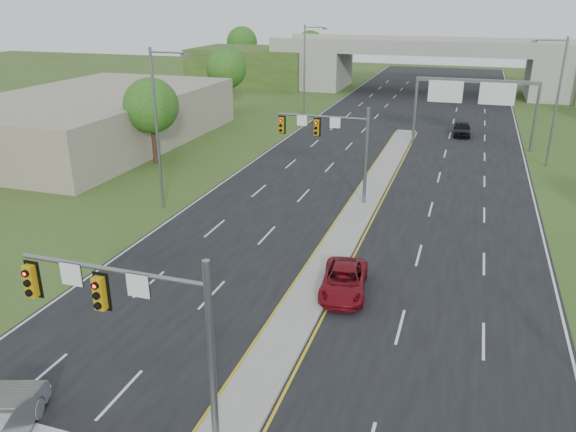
# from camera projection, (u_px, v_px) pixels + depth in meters

# --- Properties ---
(road) EXTENTS (24.00, 160.00, 0.02)m
(road) POSITION_uv_depth(u_px,v_px,m) (385.00, 167.00, 49.40)
(road) COLOR black
(road) RESTS_ON ground
(median) EXTENTS (2.00, 54.00, 0.16)m
(median) POSITION_uv_depth(u_px,v_px,m) (358.00, 213.00, 38.74)
(median) COLOR gray
(median) RESTS_ON road
(lane_markings) EXTENTS (23.72, 160.00, 0.01)m
(lane_markings) POSITION_uv_depth(u_px,v_px,m) (366.00, 187.00, 44.18)
(lane_markings) COLOR gold
(lane_markings) RESTS_ON road
(signal_mast_near) EXTENTS (6.62, 0.60, 7.00)m
(signal_mast_near) POSITION_uv_depth(u_px,v_px,m) (142.00, 318.00, 17.30)
(signal_mast_near) COLOR slate
(signal_mast_near) RESTS_ON ground
(signal_mast_far) EXTENTS (6.62, 0.60, 7.00)m
(signal_mast_far) POSITION_uv_depth(u_px,v_px,m) (335.00, 138.00, 39.43)
(signal_mast_far) COLOR slate
(signal_mast_far) RESTS_ON ground
(sign_gantry) EXTENTS (11.58, 0.44, 6.67)m
(sign_gantry) POSITION_uv_depth(u_px,v_px,m) (474.00, 94.00, 54.34)
(sign_gantry) COLOR slate
(sign_gantry) RESTS_ON ground
(overpass) EXTENTS (80.00, 14.00, 8.10)m
(overpass) POSITION_uv_depth(u_px,v_px,m) (432.00, 69.00, 87.96)
(overpass) COLOR gray
(overpass) RESTS_ON ground
(lightpole_l_mid) EXTENTS (2.85, 0.25, 11.00)m
(lightpole_l_mid) POSITION_uv_depth(u_px,v_px,m) (159.00, 123.00, 37.78)
(lightpole_l_mid) COLOR slate
(lightpole_l_mid) RESTS_ON ground
(lightpole_l_far) EXTENTS (2.85, 0.25, 11.00)m
(lightpole_l_far) POSITION_uv_depth(u_px,v_px,m) (306.00, 67.00, 68.77)
(lightpole_l_far) COLOR slate
(lightpole_l_far) RESTS_ON ground
(lightpole_r_far) EXTENTS (2.85, 0.25, 11.00)m
(lightpole_r_far) POSITION_uv_depth(u_px,v_px,m) (555.00, 97.00, 47.75)
(lightpole_r_far) COLOR slate
(lightpole_r_far) RESTS_ON ground
(tree_l_near) EXTENTS (4.80, 4.80, 7.60)m
(tree_l_near) POSITION_uv_depth(u_px,v_px,m) (151.00, 106.00, 48.92)
(tree_l_near) COLOR #382316
(tree_l_near) RESTS_ON ground
(tree_l_mid) EXTENTS (5.20, 5.20, 8.12)m
(tree_l_mid) POSITION_uv_depth(u_px,v_px,m) (226.00, 68.00, 72.10)
(tree_l_mid) COLOR #382316
(tree_l_mid) RESTS_ON ground
(tree_back_a) EXTENTS (6.00, 6.00, 8.85)m
(tree_back_a) POSITION_uv_depth(u_px,v_px,m) (242.00, 42.00, 110.58)
(tree_back_a) COLOR #382316
(tree_back_a) RESTS_ON ground
(tree_back_b) EXTENTS (5.60, 5.60, 8.32)m
(tree_back_b) POSITION_uv_depth(u_px,v_px,m) (310.00, 46.00, 106.63)
(tree_back_b) COLOR #382316
(tree_back_b) RESTS_ON ground
(commercial_building) EXTENTS (18.00, 30.00, 5.00)m
(commercial_building) POSITION_uv_depth(u_px,v_px,m) (93.00, 118.00, 57.23)
(commercial_building) COLOR gray
(commercial_building) RESTS_ON ground
(car_far_a) EXTENTS (2.80, 5.00, 1.32)m
(car_far_a) POSITION_uv_depth(u_px,v_px,m) (344.00, 281.00, 28.19)
(car_far_a) COLOR maroon
(car_far_a) RESTS_ON road
(car_far_c) EXTENTS (1.92, 4.41, 1.48)m
(car_far_c) POSITION_uv_depth(u_px,v_px,m) (462.00, 129.00, 60.64)
(car_far_c) COLOR black
(car_far_c) RESTS_ON road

